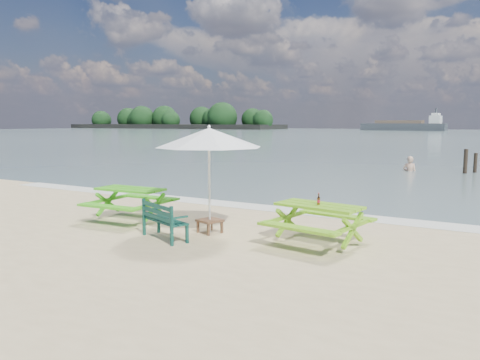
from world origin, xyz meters
The scene contains 11 objects.
sea centered at (0.00, 85.00, 0.00)m, with size 300.00×300.00×0.00m, color slate.
foam_strip centered at (0.00, 4.60, 0.01)m, with size 22.00×0.90×0.01m, color silver.
island_headland centered at (-110.00, 140.00, 3.26)m, with size 90.00×22.00×7.60m.
picnic_table_left centered at (-2.44, 1.38, 0.40)m, with size 1.83×2.01×0.83m.
picnic_table_right centered at (2.55, 1.53, 0.40)m, with size 1.99×2.16×0.82m.
park_bench centered at (-0.44, 0.28, 0.24)m, with size 1.33×0.84×0.78m.
side_table centered at (0.08, 1.22, 0.16)m, with size 0.60×0.60×0.31m.
patio_umbrella centered at (0.08, 1.22, 2.15)m, with size 3.01×3.01×2.36m.
beer_bottle centered at (2.55, 1.50, 0.90)m, with size 0.06×0.06×0.24m.
swimmer centered at (1.50, 17.60, -0.17)m, with size 0.70×0.47×1.87m.
mooring_pilings centered at (4.20, 18.04, 0.45)m, with size 0.58×0.78×1.39m.
Camera 1 is at (5.83, -7.41, 2.49)m, focal length 35.00 mm.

